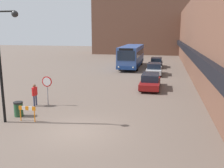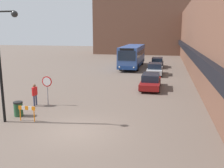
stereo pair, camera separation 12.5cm
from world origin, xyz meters
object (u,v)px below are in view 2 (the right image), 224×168
city_bus (132,56)px  street_lamp (3,55)px  parked_car_back (157,62)px  pedestrian (35,93)px  parked_car_front (151,81)px  stop_sign (47,84)px  parked_car_middle (155,69)px  trash_bin (18,109)px  construction_barricade (27,110)px

city_bus → street_lamp: 25.46m
parked_car_back → pedestrian: (-7.89, -22.72, 0.24)m
parked_car_front → stop_sign: stop_sign is taller
city_bus → parked_car_middle: size_ratio=2.57×
city_bus → trash_bin: bearing=-99.7°
city_bus → street_lamp: street_lamp is taller
city_bus → pedestrian: (-4.20, -21.57, -0.80)m
parked_car_back → stop_sign: bearing=-107.5°
parked_car_front → parked_car_middle: size_ratio=1.10×
parked_car_front → trash_bin: bearing=-128.2°
parked_car_front → parked_car_back: 15.14m
city_bus → construction_barricade: size_ratio=10.24×
parked_car_middle → street_lamp: bearing=-112.0°
parked_car_middle → pedestrian: bearing=-116.8°
street_lamp → parked_car_back: bearing=73.6°
parked_car_middle → stop_sign: 16.84m
parked_car_front → parked_car_middle: (0.00, 8.03, 0.03)m
city_bus → stop_sign: city_bus is taller
parked_car_back → trash_bin: (-7.78, -25.04, -0.25)m
pedestrian → construction_barricade: (1.17, -3.05, -0.30)m
pedestrian → city_bus: bearing=-9.3°
parked_car_front → construction_barricade: size_ratio=4.38×
parked_car_middle → street_lamp: street_lamp is taller
parked_car_middle → trash_bin: 19.54m
construction_barricade → pedestrian: bearing=111.0°
parked_car_front → pedestrian: pedestrian is taller
parked_car_middle → pedestrian: 17.49m
parked_car_middle → stop_sign: size_ratio=2.03×
parked_car_back → construction_barricade: size_ratio=4.13×
parked_car_middle → trash_bin: bearing=-113.5°
parked_car_front → stop_sign: size_ratio=2.23×
parked_car_back → trash_bin: 26.22m
street_lamp → trash_bin: 3.76m
city_bus → parked_car_front: size_ratio=2.34×
parked_car_front → street_lamp: size_ratio=0.73×
stop_sign → street_lamp: size_ratio=0.33×
city_bus → street_lamp: bearing=-99.1°
construction_barricade → parked_car_front: bearing=57.7°
parked_car_front → parked_car_middle: parked_car_middle is taller
parked_car_back → pedestrian: bearing=-109.1°
parked_car_front → stop_sign: bearing=-134.3°
parked_car_back → parked_car_middle: bearing=-90.0°
street_lamp → city_bus: bearing=80.9°
street_lamp → trash_bin: (-0.07, 1.15, -3.58)m
pedestrian → trash_bin: pedestrian is taller
parked_car_middle → stop_sign: stop_sign is taller
parked_car_middle → street_lamp: (-7.71, -19.08, 3.32)m
parked_car_middle → construction_barricade: bearing=-109.8°
city_bus → street_lamp: size_ratio=1.71×
city_bus → trash_bin: size_ratio=11.86×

